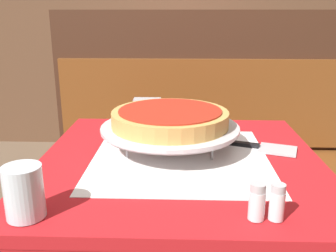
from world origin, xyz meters
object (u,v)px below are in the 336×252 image
Objects in this scene: dining_table_front at (178,191)px; pepper_shaker at (275,202)px; booth_bench at (199,181)px; pizza_server at (255,146)px; napkin_holder at (146,110)px; dining_table_rear at (185,83)px; salt_shaker at (254,202)px; pizza_pan_stand at (168,129)px; condiment_caddy at (183,66)px; deep_dish_pizza at (168,118)px; water_glass_near at (21,192)px.

dining_table_front is 0.40m from pepper_shaker.
booth_bench is 5.72× the size of pizza_server.
pepper_shaker is at bearing -95.57° from pizza_server.
booth_bench is 15.21× the size of napkin_holder.
pepper_shaker is (0.19, -0.32, 0.14)m from dining_table_front.
salt_shaker is at bearing -86.58° from dining_table_rear.
pizza_pan_stand is at bearing 115.63° from salt_shaker.
pizza_pan_stand is (-0.07, -1.59, 0.16)m from dining_table_rear.
deep_dish_pizza is at bearing -91.84° from condiment_caddy.
napkin_holder is at bearing 143.34° from pizza_server.
deep_dish_pizza is 4.49× the size of pepper_shaker.
pizza_pan_stand is at bearing 120.25° from pepper_shaker.
deep_dish_pizza is (-0.07, -1.59, 0.19)m from dining_table_rear.
napkin_holder is (0.19, 0.69, -0.01)m from water_glass_near.
deep_dish_pizza is 1.28× the size of pizza_server.
pepper_shaker is (0.04, 0.00, -0.00)m from salt_shaker.
pizza_pan_stand reaches higher than dining_table_rear.
dining_table_rear is 7.65× the size of water_glass_near.
water_glass_near is 1.41× the size of salt_shaker.
pepper_shaker is at bearing -84.92° from condiment_caddy.
napkin_holder is at bearing -96.98° from dining_table_rear.
salt_shaker is at bearing -180.00° from pepper_shaker.
dining_table_rear is at bearing 97.22° from pizza_server.
dining_table_rear is 0.13m from condiment_caddy.
condiment_caddy is at bearing -115.65° from dining_table_rear.
pizza_pan_stand is at bearing -100.65° from booth_bench.
pizza_pan_stand is at bearing 54.31° from water_glass_near.
dining_table_front is at bearing -159.23° from pizza_server.
dining_table_front is 0.18m from pizza_pan_stand.
deep_dish_pizza reaches higher than water_glass_near.
water_glass_near is 1.09× the size of napkin_holder.
pepper_shaker is at bearing -64.98° from napkin_holder.
deep_dish_pizza is 0.48m from water_glass_near.
dining_table_front is 0.52× the size of booth_bench.
pizza_pan_stand is (-0.03, 0.06, 0.17)m from dining_table_front.
deep_dish_pizza is (0.00, 0.00, 0.03)m from pizza_pan_stand.
deep_dish_pizza reaches higher than pizza_pan_stand.
dining_table_rear is 0.96m from booth_bench.
pizza_server is at bearing 79.06° from salt_shaker.
pepper_shaker is (0.22, -0.38, -0.06)m from deep_dish_pizza.
booth_bench reaches higher than condiment_caddy.
dining_table_rear is 1.60m from pizza_pan_stand.
deep_dish_pizza is 3.14× the size of water_glass_near.
pizza_pan_stand is 0.43m from salt_shaker.
booth_bench reaches higher than deep_dish_pizza.
dining_table_rear is 2.44× the size of deep_dish_pizza.
pizza_pan_stand is 1.56m from condiment_caddy.
booth_bench reaches higher than napkin_holder.
condiment_caddy is (-0.08, 0.86, 0.47)m from booth_bench.
booth_bench is at bearing 79.35° from deep_dish_pizza.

